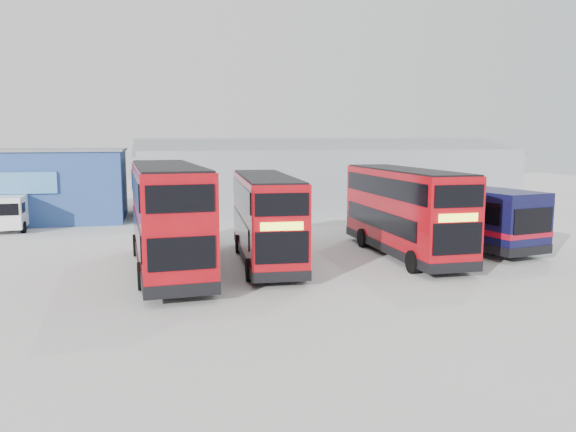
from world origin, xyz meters
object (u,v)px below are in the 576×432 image
Objects in this scene: maintenance_shed at (323,178)px; single_decker_blue at (447,214)px; double_decker_centre at (266,220)px; panel_van at (11,210)px; double_decker_left at (168,219)px; double_decker_right at (404,213)px; office_block at (37,185)px.

maintenance_shed is 16.97m from single_decker_blue.
single_decker_blue is (11.01, 2.90, -0.44)m from double_decker_centre.
maintenance_shed is at bearing -93.26° from single_decker_blue.
single_decker_blue reaches higher than panel_van.
maintenance_shed is 2.69× the size of double_decker_left.
double_decker_right reaches higher than single_decker_blue.
maintenance_shed is 2.94× the size of double_decker_right.
double_decker_right is 25.14m from panel_van.
single_decker_blue is at bearing -25.15° from panel_van.
office_block is 1.19× the size of double_decker_right.
double_decker_left is 2.15× the size of panel_van.
double_decker_right is (-1.78, -19.70, -0.43)m from maintenance_shed.
office_block reaches higher than single_decker_blue.
double_decker_centre reaches higher than single_decker_blue.
double_decker_right reaches higher than double_decker_centre.
panel_van is at bearing 140.17° from double_decker_centre.
double_decker_centre is at bearing -179.76° from double_decker_right.
office_block is at bearing -174.79° from maintenance_shed.
office_block is at bearing 139.16° from double_decker_right.
single_decker_blue is (24.22, -14.79, -0.95)m from office_block.
office_block reaches higher than double_decker_left.
maintenance_shed reaches higher than panel_van.
single_decker_blue is (4.00, 2.91, -0.55)m from double_decker_right.
maintenance_shed is 2.47× the size of single_decker_blue.
double_decker_centre is at bearing 3.95° from single_decker_blue.
panel_van is (-22.92, -6.12, -1.34)m from maintenance_shed.
maintenance_shed reaches higher than office_block.
double_decker_right is (7.01, -0.01, 0.11)m from double_decker_centre.
double_decker_right is at bearing 3.92° from double_decker_centre.
maintenance_shed is at bearing 5.21° from office_block.
office_block is at bearing -42.19° from single_decker_blue.
double_decker_right is (11.54, 0.71, -0.18)m from double_decker_left.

